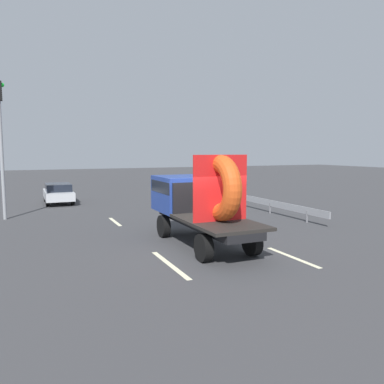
# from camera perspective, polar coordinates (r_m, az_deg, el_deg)

# --- Properties ---
(ground_plane) EXTENTS (120.00, 120.00, 0.00)m
(ground_plane) POSITION_cam_1_polar(r_m,az_deg,el_deg) (12.98, 2.12, -8.49)
(ground_plane) COLOR #38383A
(flatbed_truck) EXTENTS (2.02, 5.69, 3.18)m
(flatbed_truck) POSITION_cam_1_polar(r_m,az_deg,el_deg) (13.70, 0.53, -1.02)
(flatbed_truck) COLOR black
(flatbed_truck) RESTS_ON ground_plane
(distant_sedan) EXTENTS (1.64, 3.83, 1.25)m
(distant_sedan) POSITION_cam_1_polar(r_m,az_deg,el_deg) (25.28, -19.53, -0.10)
(distant_sedan) COLOR black
(distant_sedan) RESTS_ON ground_plane
(traffic_light) EXTENTS (0.42, 0.36, 6.54)m
(traffic_light) POSITION_cam_1_polar(r_m,az_deg,el_deg) (20.19, -26.93, 8.14)
(traffic_light) COLOR gray
(traffic_light) RESTS_ON ground_plane
(guardrail) EXTENTS (0.10, 11.51, 0.71)m
(guardrail) POSITION_cam_1_polar(r_m,az_deg,el_deg) (21.60, 9.50, -1.23)
(guardrail) COLOR gray
(guardrail) RESTS_ON ground_plane
(lane_dash_left_near) EXTENTS (0.16, 2.92, 0.01)m
(lane_dash_left_near) POSITION_cam_1_polar(r_m,az_deg,el_deg) (11.21, -3.37, -10.86)
(lane_dash_left_near) COLOR beige
(lane_dash_left_near) RESTS_ON ground_plane
(lane_dash_left_far) EXTENTS (0.16, 2.22, 0.01)m
(lane_dash_left_far) POSITION_cam_1_polar(r_m,az_deg,el_deg) (18.04, -11.55, -4.42)
(lane_dash_left_far) COLOR beige
(lane_dash_left_far) RESTS_ON ground_plane
(lane_dash_right_near) EXTENTS (0.16, 2.47, 0.01)m
(lane_dash_right_near) POSITION_cam_1_polar(r_m,az_deg,el_deg) (12.33, 14.92, -9.48)
(lane_dash_right_near) COLOR beige
(lane_dash_right_near) RESTS_ON ground_plane
(lane_dash_right_far) EXTENTS (0.16, 2.24, 0.01)m
(lane_dash_right_far) POSITION_cam_1_polar(r_m,az_deg,el_deg) (19.83, -1.30, -3.33)
(lane_dash_right_far) COLOR beige
(lane_dash_right_far) RESTS_ON ground_plane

